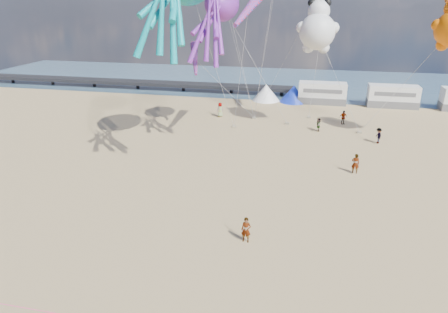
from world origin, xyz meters
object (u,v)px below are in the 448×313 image
sandbag_d (309,117)px  motorhome_0 (322,93)px  sandbag_c (359,132)px  windsock_right (195,59)px  windsock_left (248,10)px  tent_white (266,92)px  motorhome_1 (393,96)px  standing_person (246,230)px  beachgoer_2 (378,136)px  tent_blue (294,94)px  sandbag_b (287,123)px  kite_panda (317,32)px  beachgoer_5 (355,164)px  beachgoer_3 (343,117)px  beachgoer_0 (220,110)px  beachgoer_4 (318,125)px  kite_octopus_purple (222,4)px  sandbag_a (234,127)px  sandbag_e (254,118)px

sandbag_d → motorhome_0: bearing=78.8°
sandbag_c → windsock_right: 20.26m
windsock_left → tent_white: bearing=100.1°
motorhome_1 → windsock_right: 28.49m
motorhome_1 → standing_person: size_ratio=4.02×
beachgoer_2 → windsock_left: (-13.55, -2.21, 12.22)m
tent_blue → windsock_right: windsock_right is taller
tent_white → sandbag_b: tent_white is taller
standing_person → kite_panda: (3.43, 23.93, 9.97)m
tent_blue → beachgoer_2: bearing=-59.6°
tent_white → standing_person: (3.09, -37.04, -0.38)m
motorhome_0 → standing_person: bearing=-97.5°
beachgoer_5 → kite_panda: size_ratio=0.28×
sandbag_b → kite_panda: 11.12m
beachgoer_3 → windsock_left: windsock_left is taller
tent_blue → sandbag_c: size_ratio=8.00×
beachgoer_0 → beachgoer_3: 15.06m
sandbag_c → motorhome_0: bearing=106.9°
standing_person → beachgoer_4: size_ratio=1.10×
motorhome_0 → kite_octopus_purple: size_ratio=0.69×
tent_white → windsock_left: (-0.00, -18.46, 11.84)m
standing_person → kite_octopus_purple: size_ratio=0.17×
sandbag_a → windsock_left: (2.08, -4.39, 12.93)m
tent_blue → windsock_left: windsock_left is taller
tent_blue → standing_person: tent_blue is taller
kite_octopus_purple → tent_white: bearing=86.9°
standing_person → sandbag_d: (3.28, 28.85, -0.71)m
motorhome_1 → beachgoer_4: 16.69m
beachgoer_4 → kite_panda: bearing=-108.9°
beachgoer_2 → sandbag_a: beachgoer_2 is taller
motorhome_1 → beachgoer_2: 16.74m
beachgoer_4 → kite_octopus_purple: kite_octopus_purple is taller
tent_blue → standing_person: 37.06m
beachgoer_5 → motorhome_1: bearing=-103.6°
motorhome_0 → motorhome_1: 9.50m
motorhome_1 → beachgoer_3: motorhome_1 is taller
kite_octopus_purple → kite_panda: kite_octopus_purple is taller
tent_white → tent_blue: size_ratio=1.00×
standing_person → sandbag_a: (-5.18, 22.97, -0.71)m
sandbag_b → tent_white: bearing=108.7°
tent_white → windsock_left: bearing=-90.0°
motorhome_1 → tent_blue: size_ratio=1.65×
motorhome_1 → beachgoer_2: bearing=-103.7°
sandbag_a → kite_panda: size_ratio=0.08×
windsock_right → sandbag_e: bearing=11.3°
sandbag_e → beachgoer_3: bearing=0.3°
kite_panda → standing_person: bearing=-108.3°
sandbag_a → windsock_left: windsock_left is taller
motorhome_1 → kite_panda: (-10.97, -13.11, 9.29)m
sandbag_e → kite_panda: size_ratio=0.08×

